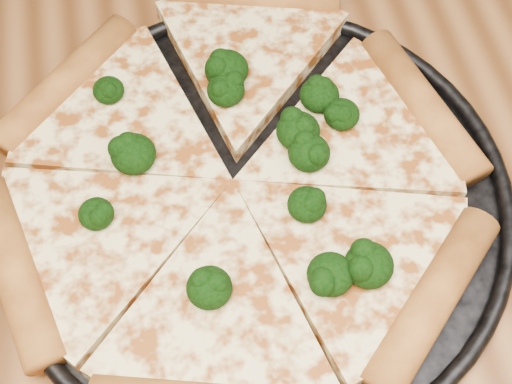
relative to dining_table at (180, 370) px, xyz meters
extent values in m
cube|color=brown|center=(0.00, 0.00, 0.07)|extent=(1.20, 0.90, 0.04)
cylinder|color=black|center=(0.07, 0.08, 0.09)|extent=(0.35, 0.35, 0.01)
torus|color=black|center=(0.07, 0.08, 0.10)|extent=(0.37, 0.37, 0.01)
cylinder|color=#B36C2C|center=(0.21, 0.13, 0.11)|extent=(0.06, 0.14, 0.03)
cylinder|color=#B36C2C|center=(-0.05, 0.20, 0.11)|extent=(0.12, 0.12, 0.03)
cylinder|color=#B36C2C|center=(-0.09, 0.05, 0.11)|extent=(0.06, 0.14, 0.03)
cylinder|color=#B36C2C|center=(0.17, -0.02, 0.11)|extent=(0.12, 0.12, 0.03)
ellipsoid|color=black|center=(-0.01, 0.12, 0.12)|extent=(0.03, 0.03, 0.02)
ellipsoid|color=black|center=(0.15, 0.13, 0.12)|extent=(0.03, 0.03, 0.02)
ellipsoid|color=black|center=(0.11, 0.12, 0.12)|extent=(0.03, 0.03, 0.02)
ellipsoid|color=black|center=(0.07, 0.18, 0.12)|extent=(0.03, 0.03, 0.03)
ellipsoid|color=black|center=(-0.04, 0.08, 0.12)|extent=(0.02, 0.02, 0.02)
ellipsoid|color=black|center=(0.13, 0.15, 0.12)|extent=(0.03, 0.03, 0.02)
ellipsoid|color=black|center=(0.13, 0.01, 0.12)|extent=(0.03, 0.03, 0.02)
ellipsoid|color=black|center=(-0.02, 0.18, 0.12)|extent=(0.02, 0.02, 0.02)
ellipsoid|color=black|center=(0.07, 0.16, 0.12)|extent=(0.03, 0.03, 0.02)
ellipsoid|color=black|center=(0.11, 0.06, 0.12)|extent=(0.03, 0.03, 0.02)
ellipsoid|color=black|center=(0.11, 0.00, 0.12)|extent=(0.03, 0.03, 0.02)
ellipsoid|color=black|center=(0.03, 0.01, 0.12)|extent=(0.03, 0.03, 0.02)
ellipsoid|color=black|center=(0.12, 0.10, 0.12)|extent=(0.03, 0.03, 0.02)
camera|label=1|loc=(0.03, -0.18, 0.55)|focal=51.23mm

